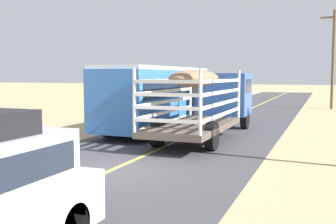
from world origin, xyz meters
The scene contains 6 objects.
ground_plane centered at (0.00, 0.00, 0.00)m, with size 240.00×240.00×0.00m, color tan.
road_surface centered at (0.00, 0.00, 0.01)m, with size 8.00×120.00×0.02m, color #423F44.
road_centre_line centered at (0.00, 0.00, 0.02)m, with size 0.16×117.60×0.00m, color #D8CC4C.
livestock_truck centered at (0.85, 8.52, 1.79)m, with size 2.53×9.70×3.02m.
bus centered at (-2.22, 8.82, 1.75)m, with size 2.54×10.00×3.21m.
power_pole_mid centered at (6.37, 26.24, 4.40)m, with size 2.20×0.24×8.22m.
Camera 1 is at (5.80, -10.54, 2.80)m, focal length 43.50 mm.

